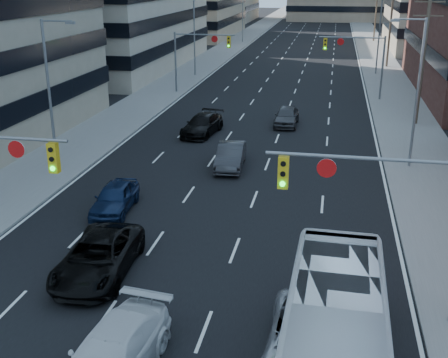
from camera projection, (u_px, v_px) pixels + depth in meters
road_surface at (313, 25)px, 133.52m from camera, size 18.00×300.00×0.02m
sidewalk_left at (265, 24)px, 135.56m from camera, size 5.00×300.00×0.15m
sidewalk_right at (362, 25)px, 131.45m from camera, size 5.00×300.00×0.15m
signal_near_right at (385, 203)px, 18.22m from camera, size 6.59×0.33×6.00m
signal_far_left at (198, 50)px, 55.05m from camera, size 6.09×0.33×6.00m
signal_far_right at (358, 54)px, 52.30m from camera, size 6.09×0.33×6.00m
utility_pole_block at (424, 52)px, 42.70m from camera, size 2.20×0.28×11.00m
utility_pole_midblock at (391, 21)px, 70.36m from camera, size 2.20×0.28×11.00m
utility_pole_distant at (376, 8)px, 98.01m from camera, size 2.20×0.28×11.00m
streetlight_left_near at (51, 90)px, 32.22m from camera, size 2.03×0.22×9.00m
streetlight_left_mid at (196, 32)px, 64.49m from camera, size 2.03×0.22×9.00m
streetlight_left_far at (244, 13)px, 96.76m from camera, size 2.03×0.22×9.00m
streetlight_right_near at (415, 87)px, 33.14m from camera, size 2.03×0.22×9.00m
streetlight_right_far at (378, 31)px, 65.41m from camera, size 2.03×0.22×9.00m
black_pickup at (98, 257)px, 22.24m from camera, size 2.89×5.69×1.54m
white_van at (111, 356)px, 16.50m from camera, size 2.75×5.48×1.53m
silver_suv at (305, 339)px, 17.31m from camera, size 2.51×5.24×1.44m
sedan_blue at (115, 198)px, 28.25m from camera, size 2.01×4.38×1.45m
sedan_grey_center at (231, 156)px, 34.67m from camera, size 1.90×4.65×1.50m
sedan_black_far at (202, 125)px, 41.88m from camera, size 2.73×5.30×1.47m
sedan_grey_right at (287, 116)px, 44.42m from camera, size 1.82×4.41×1.50m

